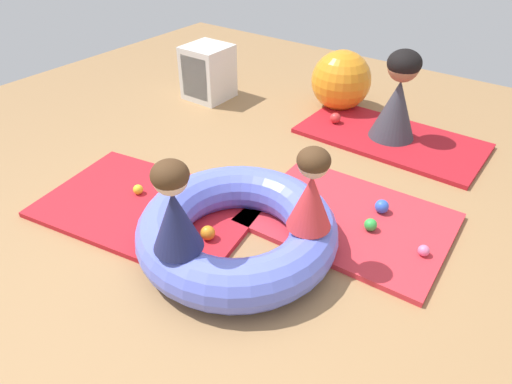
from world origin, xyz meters
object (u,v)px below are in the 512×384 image
inflatable_cushion (237,230)px  play_ball_pink (424,250)px  adult_seated (398,96)px  play_ball_red (335,118)px  child_in_navy (174,208)px  play_ball_blue (382,206)px  child_in_red (311,190)px  play_ball_yellow (138,189)px  storage_cube (207,73)px  play_ball_green (371,225)px  play_ball_orange (208,233)px  exercise_ball_large (341,80)px

inflatable_cushion → play_ball_pink: inflatable_cushion is taller
adult_seated → play_ball_red: adult_seated is taller
child_in_navy → play_ball_blue: size_ratio=5.61×
play_ball_pink → child_in_red: bearing=-141.1°
child_in_red → play_ball_yellow: bearing=62.5°
play_ball_blue → storage_cube: size_ratio=0.17×
play_ball_pink → play_ball_yellow: 2.04m
adult_seated → play_ball_pink: size_ratio=10.95×
play_ball_green → storage_cube: size_ratio=0.15×
play_ball_orange → play_ball_green: bearing=41.1°
child_in_navy → play_ball_orange: child_in_navy is taller
play_ball_orange → play_ball_blue: 1.23m
inflatable_cushion → child_in_navy: size_ratio=2.33×
child_in_red → play_ball_blue: size_ratio=5.28×
adult_seated → play_ball_blue: 1.24m
child_in_red → play_ball_yellow: (-1.37, -0.14, -0.48)m
child_in_navy → play_ball_pink: size_ratio=7.55×
exercise_ball_large → adult_seated: bearing=-25.7°
play_ball_blue → play_ball_yellow: 1.78m
play_ball_orange → play_ball_pink: 1.37m
play_ball_yellow → inflatable_cushion: bearing=-0.2°
child_in_red → play_ball_yellow: 1.46m
inflatable_cushion → child_in_navy: (-0.06, -0.45, 0.42)m
inflatable_cushion → storage_cube: 2.49m
child_in_red → adult_seated: size_ratio=0.65×
child_in_navy → play_ball_red: size_ratio=5.43×
adult_seated → play_ball_yellow: adult_seated is taller
child_in_red → exercise_ball_large: child_in_red is taller
play_ball_pink → play_ball_red: (-1.33, 1.33, 0.01)m
child_in_navy → play_ball_yellow: (-0.89, 0.45, -0.50)m
adult_seated → play_ball_green: adult_seated is taller
child_in_navy → play_ball_orange: (-0.13, 0.37, -0.49)m
child_in_navy → adult_seated: 2.46m
play_ball_pink → play_ball_green: play_ball_green is taller
play_ball_blue → storage_cube: (-2.39, 0.86, 0.19)m
child_in_navy → child_in_red: 0.76m
play_ball_blue → play_ball_orange: bearing=-130.1°
inflatable_cushion → exercise_ball_large: 2.40m
adult_seated → play_ball_blue: bearing=-90.6°
child_in_navy → play_ball_blue: 1.55m
adult_seated → play_ball_green: (0.42, -1.36, -0.34)m
child_in_red → inflatable_cushion: bearing=75.0°
inflatable_cushion → play_ball_orange: (-0.19, -0.08, -0.07)m
play_ball_green → play_ball_orange: bearing=-138.9°
play_ball_pink → play_ball_yellow: size_ratio=0.98×
inflatable_cushion → storage_cube: (-1.78, 1.73, 0.13)m
inflatable_cushion → play_ball_yellow: size_ratio=17.16×
play_ball_green → storage_cube: 2.65m
inflatable_cushion → play_ball_yellow: bearing=179.8°
play_ball_pink → play_ball_green: (-0.37, 0.03, 0.01)m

